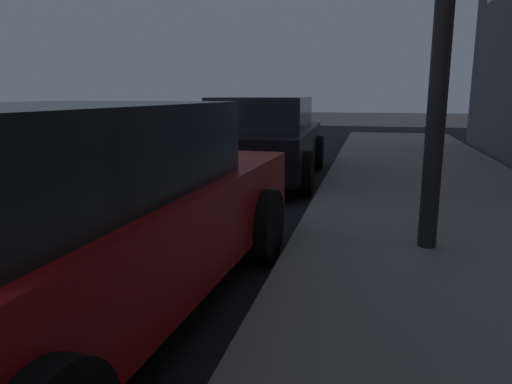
# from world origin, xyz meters

# --- Properties ---
(car_red) EXTENTS (2.15, 4.66, 1.43)m
(car_red) POSITION_xyz_m (2.85, 3.32, 0.72)
(car_red) COLOR maroon
(car_red) RESTS_ON ground
(car_black) EXTENTS (2.10, 4.22, 1.43)m
(car_black) POSITION_xyz_m (2.85, 8.91, 0.71)
(car_black) COLOR black
(car_black) RESTS_ON ground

